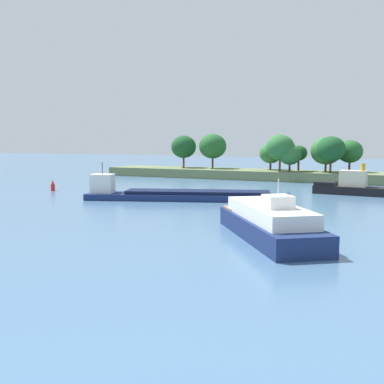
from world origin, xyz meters
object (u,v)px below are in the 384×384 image
(cargo_barge, at_px, (181,194))
(white_riverboat, at_px, (269,223))
(tugboat, at_px, (350,186))
(channel_buoy_red, at_px, (53,186))

(cargo_barge, height_order, white_riverboat, white_riverboat)
(tugboat, height_order, cargo_barge, cargo_barge)
(tugboat, relative_size, white_riverboat, 0.73)
(cargo_barge, distance_m, channel_buoy_red, 25.70)
(cargo_barge, xyz_separation_m, white_riverboat, (19.39, -21.02, 0.63))
(cargo_barge, relative_size, white_riverboat, 1.83)
(cargo_barge, bearing_deg, tugboat, 39.29)
(tugboat, distance_m, cargo_barge, 28.12)
(tugboat, bearing_deg, channel_buoy_red, -161.17)
(cargo_barge, bearing_deg, white_riverboat, -47.32)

